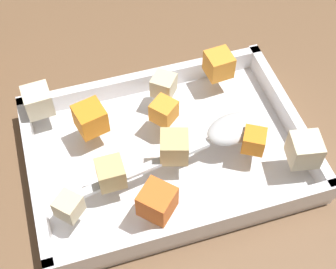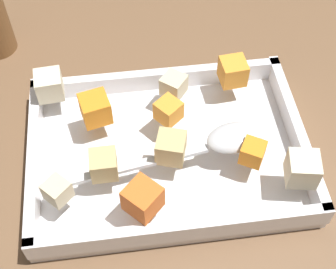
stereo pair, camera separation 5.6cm
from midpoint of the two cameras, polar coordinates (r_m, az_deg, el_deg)
name	(u,v)px [view 1 (the left image)]	position (r m, az deg, el deg)	size (l,w,h in m)	color
ground_plane	(180,155)	(0.61, -1.23, -2.61)	(4.00, 4.00, 0.00)	brown
baking_dish	(168,154)	(0.60, -2.70, -2.49)	(0.33, 0.23, 0.04)	silver
carrot_chunk_corner_nw	(164,111)	(0.58, -3.27, 2.59)	(0.03, 0.03, 0.03)	orange
carrot_chunk_heap_side	(157,202)	(0.51, -4.47, -8.08)	(0.03, 0.03, 0.03)	orange
carrot_chunk_near_spoon	(254,141)	(0.56, 7.25, -0.92)	(0.03, 0.03, 0.03)	orange
carrot_chunk_mid_left	(219,64)	(0.63, 3.43, 8.07)	(0.03, 0.03, 0.03)	orange
carrot_chunk_near_left	(90,119)	(0.58, -11.85, 1.66)	(0.03, 0.03, 0.03)	orange
potato_chunk_corner_sw	(165,85)	(0.61, -3.04, 5.68)	(0.03, 0.03, 0.03)	beige
potato_chunk_near_right	(111,173)	(0.53, -9.76, -4.73)	(0.03, 0.03, 0.03)	tan
potato_chunk_under_handle	(69,206)	(0.53, -14.64, -8.39)	(0.02, 0.02, 0.02)	beige
potato_chunk_corner_se	(38,101)	(0.61, -17.58, 3.63)	(0.03, 0.03, 0.03)	beige
potato_chunk_rim_edge	(305,150)	(0.56, 12.98, -1.96)	(0.03, 0.03, 0.03)	beige
potato_chunk_center	(174,147)	(0.54, -2.21, -1.67)	(0.03, 0.03, 0.03)	tan
serving_spoon	(224,133)	(0.57, 3.75, 0.00)	(0.23, 0.06, 0.02)	silver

